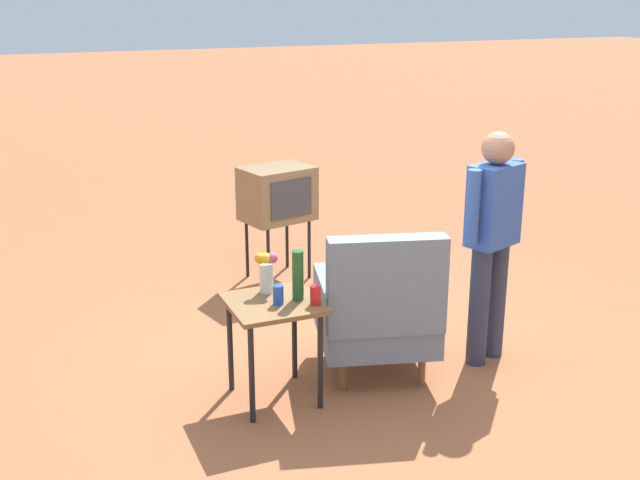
# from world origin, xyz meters

# --- Properties ---
(ground_plane) EXTENTS (60.00, 60.00, 0.00)m
(ground_plane) POSITION_xyz_m (0.00, 0.00, 0.00)
(ground_plane) COLOR #A05B38
(armchair) EXTENTS (0.94, 0.96, 1.06)m
(armchair) POSITION_xyz_m (-0.04, 0.13, 0.50)
(armchair) COLOR brown
(armchair) RESTS_ON ground
(side_table) EXTENTS (0.56, 0.56, 0.68)m
(side_table) POSITION_xyz_m (0.71, 0.15, 0.57)
(side_table) COLOR black
(side_table) RESTS_ON ground
(tv_on_stand) EXTENTS (0.69, 0.57, 1.03)m
(tv_on_stand) POSITION_xyz_m (-0.08, -1.96, 0.78)
(tv_on_stand) COLOR black
(tv_on_stand) RESTS_ON ground
(person_standing) EXTENTS (0.54, 0.33, 1.64)m
(person_standing) POSITION_xyz_m (-0.87, 0.19, 0.94)
(person_standing) COLOR #2D3347
(person_standing) RESTS_ON ground
(bottle_wine_green) EXTENTS (0.07, 0.07, 0.32)m
(bottle_wine_green) POSITION_xyz_m (0.56, 0.19, 0.84)
(bottle_wine_green) COLOR #1E5623
(bottle_wine_green) RESTS_ON side_table
(soda_can_red) EXTENTS (0.07, 0.07, 0.12)m
(soda_can_red) POSITION_xyz_m (0.49, 0.30, 0.74)
(soda_can_red) COLOR red
(soda_can_red) RESTS_ON side_table
(soda_can_blue) EXTENTS (0.07, 0.07, 0.12)m
(soda_can_blue) POSITION_xyz_m (0.70, 0.21, 0.74)
(soda_can_blue) COLOR blue
(soda_can_blue) RESTS_ON side_table
(flower_vase) EXTENTS (0.15, 0.10, 0.27)m
(flower_vase) POSITION_xyz_m (0.70, -0.01, 0.82)
(flower_vase) COLOR silver
(flower_vase) RESTS_ON side_table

